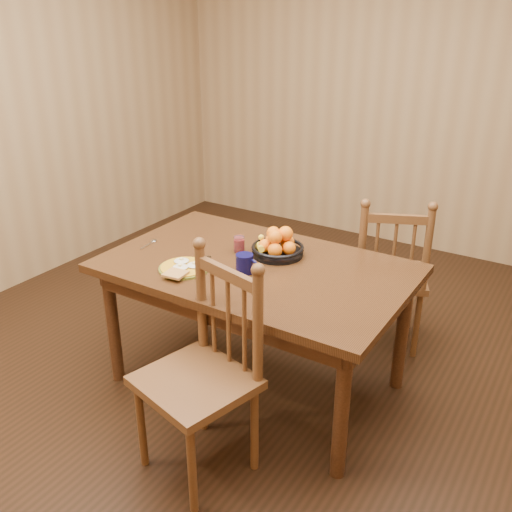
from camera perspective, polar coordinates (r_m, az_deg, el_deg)
The scene contains 10 objects.
room at distance 2.81m, azimuth 0.00°, elevation 10.29°, with size 4.52×5.02×2.72m.
dining_table at distance 3.05m, azimuth 0.00°, elevation -2.32°, with size 1.60×1.00×0.75m.
chair_far at distance 3.60m, azimuth 13.10°, elevation -1.92°, with size 0.58×0.57×0.99m.
chair_near at distance 2.61m, azimuth -5.33°, elevation -11.68°, with size 0.56×0.55×1.03m.
breakfast_plate at distance 2.97m, azimuth -7.24°, elevation -1.16°, with size 0.26×0.29×0.04m.
fork at distance 3.06m, azimuth -5.55°, elevation -0.50°, with size 0.08×0.18×0.00m.
spoon at distance 3.34m, azimuth -10.42°, elevation 1.37°, with size 0.04×0.16×0.01m.
coffee_mug at distance 2.90m, azimuth -1.08°, elevation -0.76°, with size 0.13×0.09×0.10m.
juice_glass at distance 3.15m, azimuth -1.70°, elevation 1.13°, with size 0.06×0.06×0.09m.
fruit_bowl at distance 3.11m, azimuth 2.15°, elevation 1.05°, with size 0.29×0.29×0.17m.
Camera 1 is at (1.46, -2.31, 2.01)m, focal length 40.00 mm.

